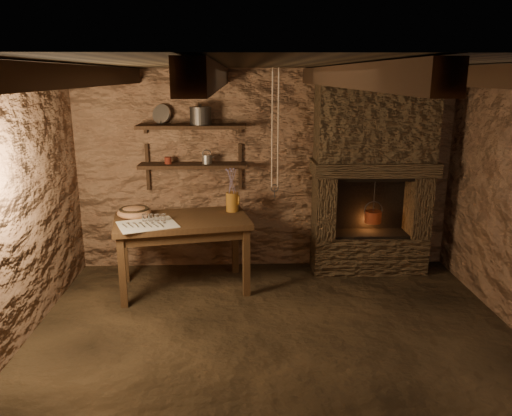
{
  "coord_description": "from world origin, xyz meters",
  "views": [
    {
      "loc": [
        -0.31,
        -3.92,
        2.32
      ],
      "look_at": [
        -0.15,
        0.9,
        1.03
      ],
      "focal_mm": 35.0,
      "sensor_mm": 36.0,
      "label": 1
    }
  ],
  "objects_px": {
    "wooden_bowl": "(134,213)",
    "red_pot": "(373,216)",
    "work_table": "(183,251)",
    "stoneware_jug": "(232,193)",
    "iron_stockpot": "(201,117)"
  },
  "relations": [
    {
      "from": "wooden_bowl",
      "to": "red_pot",
      "type": "xyz_separation_m",
      "value": [
        2.74,
        0.34,
        -0.16
      ]
    },
    {
      "from": "work_table",
      "to": "red_pot",
      "type": "height_order",
      "value": "red_pot"
    },
    {
      "from": "red_pot",
      "to": "wooden_bowl",
      "type": "bearing_deg",
      "value": -172.98
    },
    {
      "from": "work_table",
      "to": "red_pot",
      "type": "distance_m",
      "value": 2.27
    },
    {
      "from": "stoneware_jug",
      "to": "red_pot",
      "type": "distance_m",
      "value": 1.7
    },
    {
      "from": "stoneware_jug",
      "to": "wooden_bowl",
      "type": "bearing_deg",
      "value": 166.55
    },
    {
      "from": "wooden_bowl",
      "to": "red_pot",
      "type": "height_order",
      "value": "red_pot"
    },
    {
      "from": "wooden_bowl",
      "to": "iron_stockpot",
      "type": "distance_m",
      "value": 1.32
    },
    {
      "from": "wooden_bowl",
      "to": "work_table",
      "type": "bearing_deg",
      "value": -9.75
    },
    {
      "from": "wooden_bowl",
      "to": "stoneware_jug",
      "type": "bearing_deg",
      "value": 9.73
    },
    {
      "from": "stoneware_jug",
      "to": "wooden_bowl",
      "type": "distance_m",
      "value": 1.1
    },
    {
      "from": "stoneware_jug",
      "to": "iron_stockpot",
      "type": "distance_m",
      "value": 0.94
    },
    {
      "from": "wooden_bowl",
      "to": "iron_stockpot",
      "type": "bearing_deg",
      "value": 32.36
    },
    {
      "from": "work_table",
      "to": "iron_stockpot",
      "type": "relative_size",
      "value": 6.41
    },
    {
      "from": "stoneware_jug",
      "to": "red_pot",
      "type": "xyz_separation_m",
      "value": [
        1.67,
        0.15,
        -0.33
      ]
    }
  ]
}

